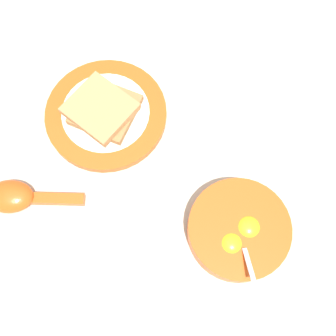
% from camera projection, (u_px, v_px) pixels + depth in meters
% --- Properties ---
extents(ground_plane, '(3.00, 3.00, 0.00)m').
position_uv_depth(ground_plane, '(110.00, 146.00, 0.70)').
color(ground_plane, beige).
extents(egg_bowl, '(0.16, 0.16, 0.07)m').
position_uv_depth(egg_bowl, '(238.00, 230.00, 0.63)').
color(egg_bowl, '#DB5119').
rests_on(egg_bowl, ground_plane).
extents(toast_plate, '(0.22, 0.22, 0.02)m').
position_uv_depth(toast_plate, '(106.00, 114.00, 0.71)').
color(toast_plate, '#DB5119').
rests_on(toast_plate, ground_plane).
extents(toast_sandwich, '(0.14, 0.14, 0.03)m').
position_uv_depth(toast_sandwich, '(103.00, 109.00, 0.69)').
color(toast_sandwich, '#9E7042').
rests_on(toast_sandwich, toast_plate).
extents(soup_spoon, '(0.16, 0.06, 0.04)m').
position_uv_depth(soup_spoon, '(16.00, 197.00, 0.65)').
color(soup_spoon, '#DB5119').
rests_on(soup_spoon, ground_plane).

